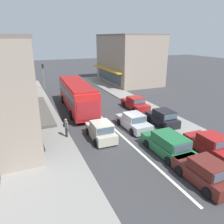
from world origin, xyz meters
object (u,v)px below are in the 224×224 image
object	(u,v)px
hatchback_queue_far_back	(101,131)
traffic_light_downstreet	(43,72)
parked_hatchback_kerb_second	(163,118)
parked_sedan_kerb_third	(135,104)
sedan_queue_gap_filler	(133,122)
parked_sedan_kerb_front	(211,145)
city_bus	(77,94)
pedestrian_with_handbag_near	(66,127)
wagon_behind_bus_near	(168,145)
hatchback_adjacent_lane_trail	(205,172)

from	to	relation	value
hatchback_queue_far_back	traffic_light_downstreet	world-z (taller)	traffic_light_downstreet
parked_hatchback_kerb_second	parked_sedan_kerb_third	size ratio (longest dim) A/B	0.89
sedan_queue_gap_filler	parked_sedan_kerb_front	world-z (taller)	same
city_bus	sedan_queue_gap_filler	distance (m)	8.38
parked_hatchback_kerb_second	pedestrian_with_handbag_near	world-z (taller)	pedestrian_with_handbag_near
hatchback_queue_far_back	wagon_behind_bus_near	world-z (taller)	wagon_behind_bus_near
parked_hatchback_kerb_second	parked_sedan_kerb_front	bearing A→B (deg)	-90.31
hatchback_adjacent_lane_trail	sedan_queue_gap_filler	bearing A→B (deg)	89.28
hatchback_adjacent_lane_trail	wagon_behind_bus_near	bearing A→B (deg)	88.11
sedan_queue_gap_filler	hatchback_adjacent_lane_trail	distance (m)	8.81
parked_sedan_kerb_third	pedestrian_with_handbag_near	xyz separation A→B (m)	(-9.20, -4.70, 0.40)
parked_sedan_kerb_third	traffic_light_downstreet	bearing A→B (deg)	120.86
hatchback_adjacent_lane_trail	parked_hatchback_kerb_second	xyz separation A→B (m)	(3.13, 8.45, 0.00)
wagon_behind_bus_near	parked_hatchback_kerb_second	distance (m)	5.69
wagon_behind_bus_near	hatchback_adjacent_lane_trail	bearing A→B (deg)	-91.89
hatchback_queue_far_back	pedestrian_with_handbag_near	size ratio (longest dim) A/B	2.29
traffic_light_downstreet	pedestrian_with_handbag_near	xyz separation A→B (m)	(-0.56, -19.16, -1.79)
pedestrian_with_handbag_near	parked_sedan_kerb_front	bearing A→B (deg)	-36.16
parked_sedan_kerb_front	parked_sedan_kerb_third	xyz separation A→B (m)	(-0.00, 11.43, 0.00)
parked_sedan_kerb_third	pedestrian_with_handbag_near	world-z (taller)	pedestrian_with_handbag_near
hatchback_adjacent_lane_trail	parked_hatchback_kerb_second	bearing A→B (deg)	69.68
parked_hatchback_kerb_second	parked_sedan_kerb_third	bearing A→B (deg)	90.37
hatchback_adjacent_lane_trail	parked_sedan_kerb_front	xyz separation A→B (m)	(3.10, 2.44, -0.05)
parked_hatchback_kerb_second	sedan_queue_gap_filler	bearing A→B (deg)	173.35
wagon_behind_bus_near	pedestrian_with_handbag_near	world-z (taller)	pedestrian_with_handbag_near
wagon_behind_bus_near	hatchback_queue_far_back	bearing A→B (deg)	130.23
hatchback_adjacent_lane_trail	parked_sedan_kerb_third	distance (m)	14.21
city_bus	pedestrian_with_handbag_near	size ratio (longest dim) A/B	6.73
city_bus	sedan_queue_gap_filler	xyz separation A→B (m)	(3.37, -7.57, -1.22)
parked_sedan_kerb_front	parked_sedan_kerb_third	bearing A→B (deg)	90.01
parked_sedan_kerb_front	traffic_light_downstreet	distance (m)	27.38
sedan_queue_gap_filler	traffic_light_downstreet	world-z (taller)	traffic_light_downstreet
pedestrian_with_handbag_near	parked_hatchback_kerb_second	bearing A→B (deg)	-4.44
sedan_queue_gap_filler	parked_hatchback_kerb_second	bearing A→B (deg)	-6.65
wagon_behind_bus_near	hatchback_adjacent_lane_trail	xyz separation A→B (m)	(-0.12, -3.62, -0.04)
parked_hatchback_kerb_second	pedestrian_with_handbag_near	distance (m)	9.27
parked_hatchback_kerb_second	pedestrian_with_handbag_near	bearing A→B (deg)	175.56
hatchback_adjacent_lane_trail	pedestrian_with_handbag_near	bearing A→B (deg)	123.65
sedan_queue_gap_filler	traffic_light_downstreet	distance (m)	20.45
hatchback_queue_far_back	traffic_light_downstreet	xyz separation A→B (m)	(-2.07, 20.46, 2.15)
hatchback_queue_far_back	parked_sedan_kerb_third	world-z (taller)	hatchback_queue_far_back
sedan_queue_gap_filler	hatchback_adjacent_lane_trail	size ratio (longest dim) A/B	1.14
hatchback_adjacent_lane_trail	parked_sedan_kerb_front	world-z (taller)	hatchback_adjacent_lane_trail
wagon_behind_bus_near	parked_sedan_kerb_front	world-z (taller)	wagon_behind_bus_near
city_bus	hatchback_adjacent_lane_trail	size ratio (longest dim) A/B	2.95
city_bus	pedestrian_with_handbag_near	xyz separation A→B (m)	(-2.85, -7.21, -0.81)
hatchback_adjacent_lane_trail	hatchback_queue_far_back	bearing A→B (deg)	113.83
parked_hatchback_kerb_second	pedestrian_with_handbag_near	size ratio (longest dim) A/B	2.29
hatchback_queue_far_back	hatchback_adjacent_lane_trail	world-z (taller)	same
parked_sedan_kerb_third	pedestrian_with_handbag_near	size ratio (longest dim) A/B	2.58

